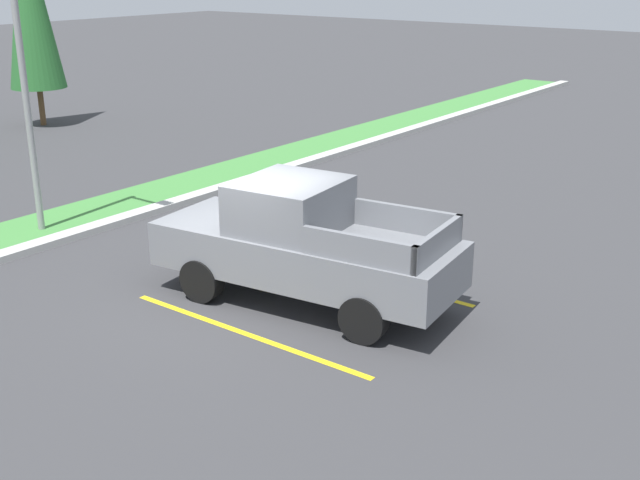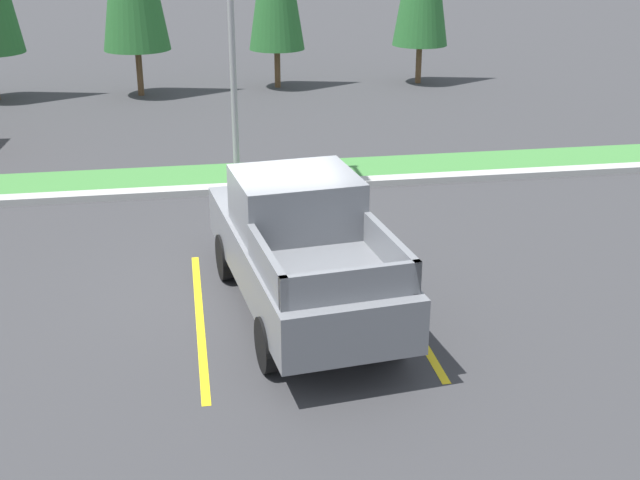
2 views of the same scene
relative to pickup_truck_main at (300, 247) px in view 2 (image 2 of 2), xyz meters
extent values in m
plane|color=#38383A|center=(-0.47, 0.90, -1.04)|extent=(120.00, 120.00, 0.00)
cube|color=yellow|center=(-1.54, -0.05, -1.04)|extent=(0.12, 4.80, 0.01)
cube|color=yellow|center=(1.56, -0.05, -1.04)|extent=(0.12, 4.80, 0.01)
cube|color=#B2B2AD|center=(-0.47, 5.90, -0.97)|extent=(56.00, 0.40, 0.15)
cube|color=#42843D|center=(-0.47, 7.00, -1.01)|extent=(56.00, 1.80, 0.06)
cylinder|color=black|center=(-1.02, 1.39, -0.66)|extent=(0.37, 0.79, 0.76)
cylinder|color=black|center=(0.67, 1.59, -0.66)|extent=(0.37, 0.79, 0.76)
cylinder|color=black|center=(-0.66, -1.69, -0.66)|extent=(0.37, 0.79, 0.76)
cylinder|color=black|center=(1.03, -1.49, -0.66)|extent=(0.37, 0.79, 0.76)
cube|color=slate|center=(0.01, -0.05, -0.16)|extent=(2.50, 5.39, 0.76)
cube|color=slate|center=(-0.03, 0.25, 0.64)|extent=(1.94, 1.80, 0.84)
cube|color=#2D3842|center=(-0.13, 1.06, 0.69)|extent=(1.61, 0.25, 0.63)
cube|color=slate|center=(-0.67, -1.59, 0.44)|extent=(0.32, 1.90, 0.44)
cube|color=slate|center=(1.02, -1.39, 0.44)|extent=(0.32, 1.90, 0.44)
cube|color=slate|center=(0.28, -2.38, 0.44)|extent=(1.80, 0.31, 0.44)
cube|color=silver|center=(-0.29, 2.48, -0.40)|extent=(1.81, 0.37, 0.28)
cylinder|color=gray|center=(-0.46, 6.80, 2.32)|extent=(0.14, 0.14, 6.73)
cylinder|color=brown|center=(-2.88, 16.48, -0.30)|extent=(0.20, 0.20, 1.48)
cylinder|color=brown|center=(1.70, 17.05, -0.39)|extent=(0.20, 0.20, 1.29)
cylinder|color=brown|center=(6.66, 16.98, -0.38)|extent=(0.20, 0.20, 1.32)
camera|label=1|loc=(-9.84, -7.79, 4.47)|focal=44.77mm
camera|label=2|loc=(-1.63, -11.44, 4.72)|focal=47.03mm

